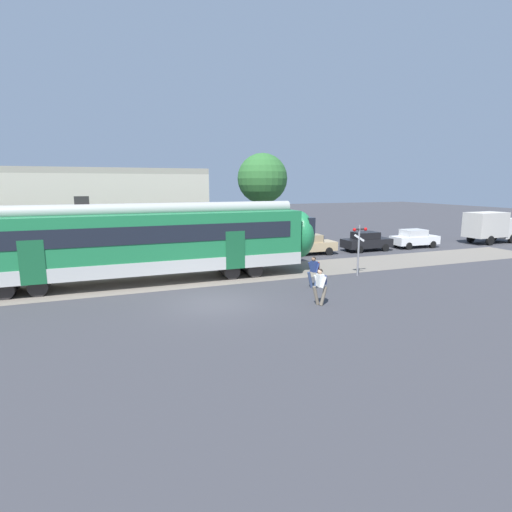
# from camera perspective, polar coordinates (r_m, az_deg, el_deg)

# --- Properties ---
(ground_plane) EXTENTS (160.00, 160.00, 0.00)m
(ground_plane) POSITION_cam_1_polar(r_m,az_deg,el_deg) (18.36, -5.89, -6.72)
(ground_plane) COLOR #38383D
(pedestrian_white) EXTENTS (0.63, 0.54, 1.67)m
(pedestrian_white) POSITION_cam_1_polar(r_m,az_deg,el_deg) (17.97, 9.20, -3.90)
(pedestrian_white) COLOR #6B6051
(pedestrian_white) RESTS_ON ground
(pedestrian_navy) EXTENTS (0.67, 0.54, 1.67)m
(pedestrian_navy) POSITION_cam_1_polar(r_m,az_deg,el_deg) (20.86, 8.30, -1.89)
(pedestrian_navy) COLOR navy
(pedestrian_navy) RESTS_ON ground
(parked_car_tan) EXTENTS (4.07, 1.89, 1.54)m
(parked_car_tan) POSITION_cam_1_polar(r_m,az_deg,el_deg) (30.80, 7.62, 1.67)
(parked_car_tan) COLOR tan
(parked_car_tan) RESTS_ON ground
(parked_car_black) EXTENTS (4.01, 1.78, 1.54)m
(parked_car_black) POSITION_cam_1_polar(r_m,az_deg,el_deg) (33.36, 15.49, 2.05)
(parked_car_black) COLOR black
(parked_car_black) RESTS_ON ground
(parked_car_white) EXTENTS (4.05, 1.85, 1.54)m
(parked_car_white) POSITION_cam_1_polar(r_m,az_deg,el_deg) (36.42, 21.69, 2.36)
(parked_car_white) COLOR silver
(parked_car_white) RESTS_ON ground
(box_truck) EXTENTS (5.32, 2.27, 2.82)m
(box_truck) POSITION_cam_1_polar(r_m,az_deg,el_deg) (42.09, 30.52, 3.73)
(box_truck) COLOR beige
(box_truck) RESTS_ON ground
(crossing_signal) EXTENTS (0.96, 0.22, 3.00)m
(crossing_signal) POSITION_cam_1_polar(r_m,az_deg,el_deg) (23.96, 14.50, 1.94)
(crossing_signal) COLOR gray
(crossing_signal) RESTS_ON ground
(background_building) EXTENTS (18.40, 5.00, 9.20)m
(background_building) POSITION_cam_1_polar(r_m,az_deg,el_deg) (30.68, -24.83, 5.34)
(background_building) COLOR beige
(background_building) RESTS_ON ground
(street_tree_right) EXTENTS (4.31, 4.31, 7.94)m
(street_tree_right) POSITION_cam_1_polar(r_m,az_deg,el_deg) (35.07, 0.92, 10.98)
(street_tree_right) COLOR brown
(street_tree_right) RESTS_ON ground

